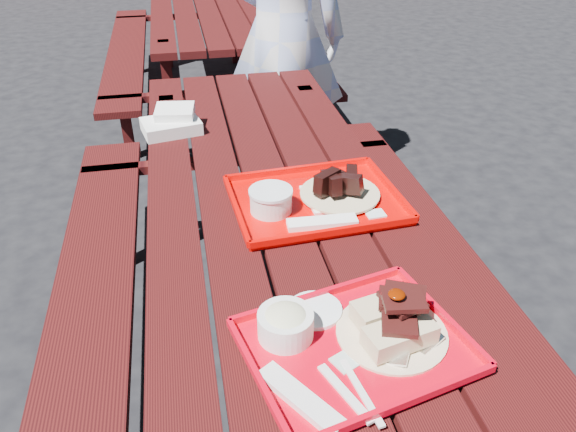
# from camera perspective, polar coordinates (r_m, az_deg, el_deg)

# --- Properties ---
(ground) EXTENTS (60.00, 60.00, 0.00)m
(ground) POSITION_cam_1_polar(r_m,az_deg,el_deg) (2.11, -0.84, -16.78)
(ground) COLOR black
(ground) RESTS_ON ground
(picnic_table_near) EXTENTS (1.41, 2.40, 0.75)m
(picnic_table_near) POSITION_cam_1_polar(r_m,az_deg,el_deg) (1.72, -0.99, -4.61)
(picnic_table_near) COLOR #3C0C0B
(picnic_table_near) RESTS_ON ground
(picnic_table_far) EXTENTS (1.41, 2.40, 0.75)m
(picnic_table_far) POSITION_cam_1_polar(r_m,az_deg,el_deg) (4.29, -8.26, 18.32)
(picnic_table_far) COLOR #3C0C0B
(picnic_table_far) RESTS_ON ground
(near_tray) EXTENTS (0.50, 0.43, 0.14)m
(near_tray) POSITION_cam_1_polar(r_m,az_deg,el_deg) (1.18, 6.37, -11.64)
(near_tray) COLOR red
(near_tray) RESTS_ON picnic_table_near
(far_tray) EXTENTS (0.50, 0.40, 0.08)m
(far_tray) POSITION_cam_1_polar(r_m,az_deg,el_deg) (1.62, 2.64, 1.78)
(far_tray) COLOR #DE0200
(far_tray) RESTS_ON picnic_table_near
(white_cloth) EXTENTS (0.23, 0.18, 0.08)m
(white_cloth) POSITION_cam_1_polar(r_m,az_deg,el_deg) (2.12, -11.68, 9.31)
(white_cloth) COLOR white
(white_cloth) RESTS_ON picnic_table_near
(person) EXTENTS (0.73, 0.59, 1.72)m
(person) POSITION_cam_1_polar(r_m,az_deg,el_deg) (2.91, -0.56, 17.86)
(person) COLOR #B1C2F7
(person) RESTS_ON ground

